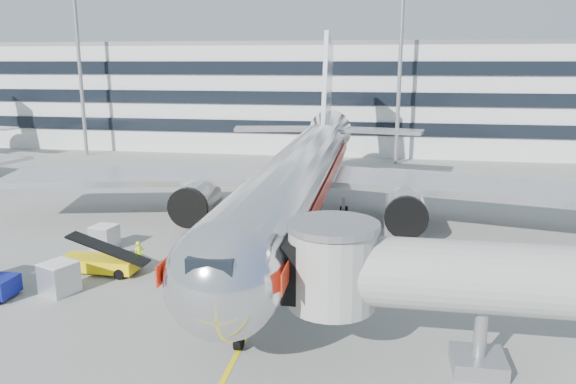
% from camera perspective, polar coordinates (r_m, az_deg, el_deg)
% --- Properties ---
extents(ground, '(180.00, 180.00, 0.00)m').
position_cam_1_polar(ground, '(33.82, -1.58, -9.23)').
color(ground, gray).
rests_on(ground, ground).
extents(lead_in_line, '(0.25, 70.00, 0.01)m').
position_cam_1_polar(lead_in_line, '(43.10, 0.98, -4.23)').
color(lead_in_line, yellow).
rests_on(lead_in_line, ground).
extents(main_jet, '(50.95, 48.70, 16.06)m').
position_cam_1_polar(main_jet, '(43.70, 1.34, 1.73)').
color(main_jet, silver).
rests_on(main_jet, ground).
extents(jet_bridge, '(17.80, 4.50, 7.00)m').
position_cam_1_polar(jet_bridge, '(25.15, 23.15, -8.91)').
color(jet_bridge, silver).
rests_on(jet_bridge, ground).
extents(terminal, '(150.00, 24.25, 15.60)m').
position_cam_1_polar(terminal, '(88.99, 5.67, 9.79)').
color(terminal, silver).
rests_on(terminal, ground).
extents(light_mast_west, '(2.40, 1.20, 25.45)m').
position_cam_1_polar(light_mast_west, '(83.52, -20.55, 13.70)').
color(light_mast_west, gray).
rests_on(light_mast_west, ground).
extents(light_mast_centre, '(2.40, 1.20, 25.45)m').
position_cam_1_polar(light_mast_centre, '(72.74, 11.40, 14.46)').
color(light_mast_centre, gray).
rests_on(light_mast_centre, ground).
extents(belt_loader, '(5.13, 2.00, 2.44)m').
position_cam_1_polar(belt_loader, '(37.07, -18.62, -6.75)').
color(belt_loader, yellow).
rests_on(belt_loader, ground).
extents(cargo_container_right, '(1.79, 1.79, 1.66)m').
position_cam_1_polar(cargo_container_right, '(41.58, -18.13, -4.36)').
color(cargo_container_right, silver).
rests_on(cargo_container_right, ground).
extents(cargo_container_front, '(2.22, 2.22, 1.81)m').
position_cam_1_polar(cargo_container_front, '(34.64, -22.23, -8.08)').
color(cargo_container_front, silver).
rests_on(cargo_container_front, ground).
extents(ramp_worker, '(0.76, 0.77, 1.79)m').
position_cam_1_polar(ramp_worker, '(36.95, -14.86, -6.22)').
color(ramp_worker, '#CAF119').
rests_on(ramp_worker, ground).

